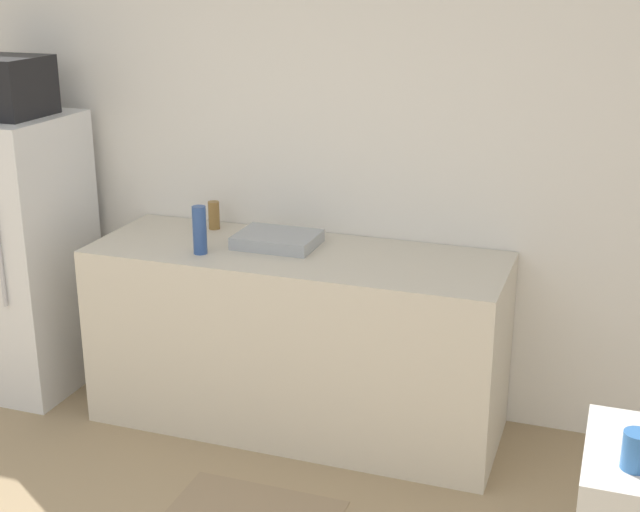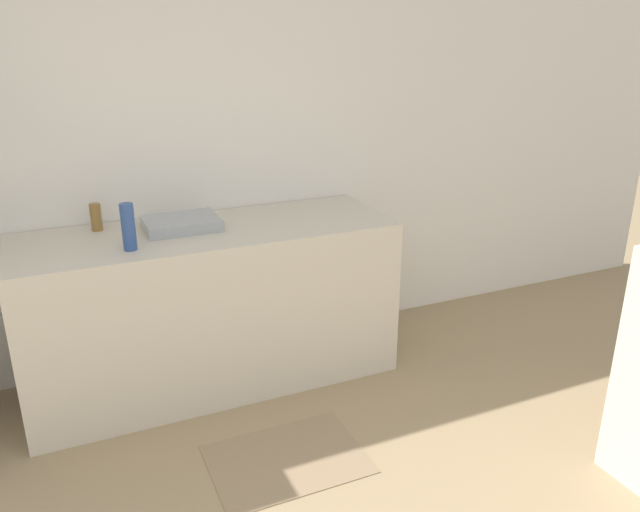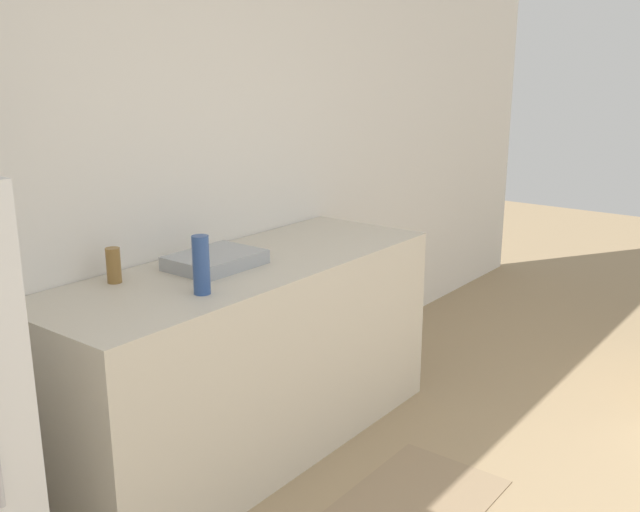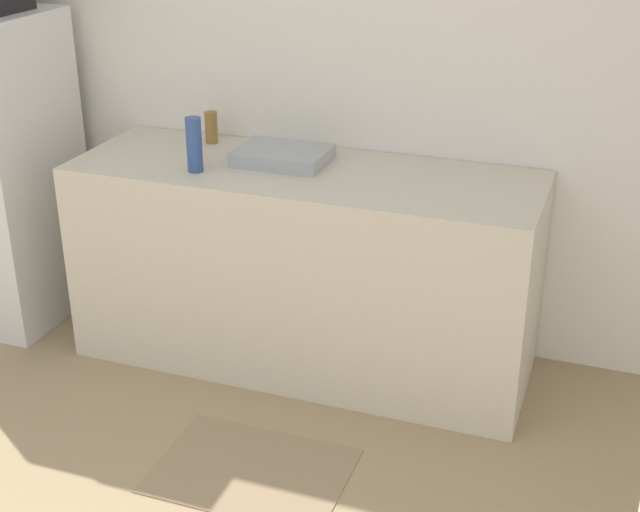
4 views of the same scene
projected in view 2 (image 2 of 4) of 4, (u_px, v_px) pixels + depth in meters
wall_back at (116, 146)px, 3.34m from camera, size 8.00×0.06×2.60m
counter at (212, 306)px, 3.45m from camera, size 1.99×0.69×0.90m
sink_basin at (181, 223)px, 3.29m from camera, size 0.38×0.29×0.06m
bottle_tall at (128, 227)px, 2.95m from camera, size 0.07×0.07×0.23m
bottle_short at (96, 217)px, 3.25m from camera, size 0.06×0.06×0.14m
kitchen_rug at (287, 459)px, 2.91m from camera, size 0.71×0.52×0.01m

